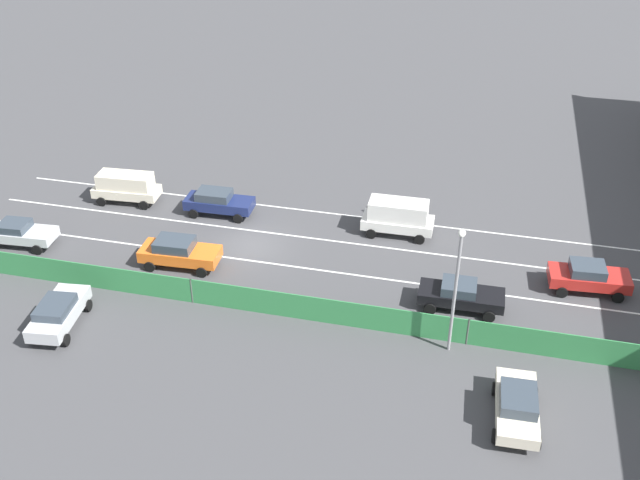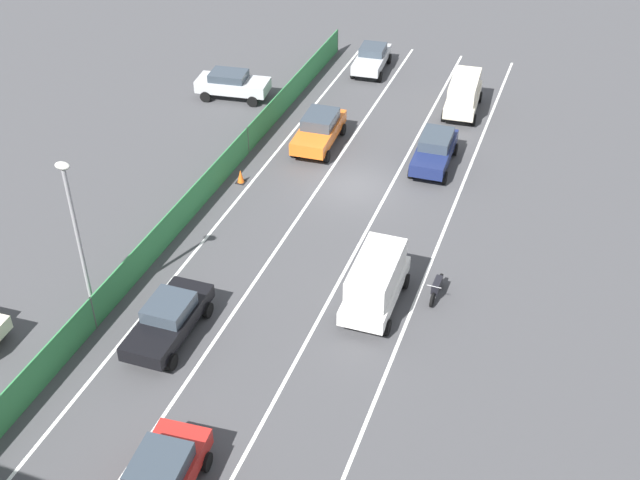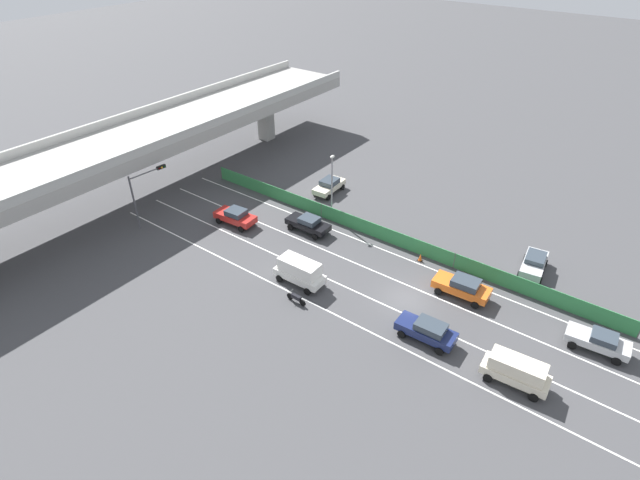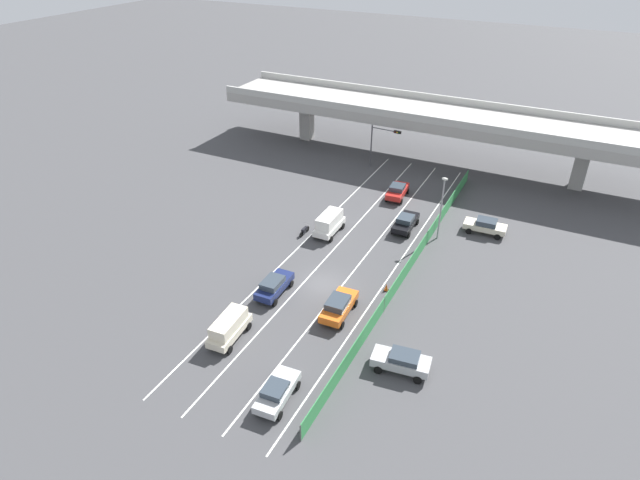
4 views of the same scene
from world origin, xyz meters
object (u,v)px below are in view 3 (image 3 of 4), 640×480
object	(u,v)px
car_sedan_red	(235,216)
street_lamp	(332,180)
traffic_cone	(420,258)
car_taxi_orange	(462,286)
car_sedan_navy	(427,330)
traffic_light	(145,187)
car_van_cream	(516,370)
car_sedan_silver	(599,341)
parked_wagon_silver	(534,263)
car_van_white	(300,271)
motorcycle	(296,298)
car_sedan_black	(308,223)
parked_sedan_cream	(329,185)

from	to	relation	value
car_sedan_red	street_lamp	world-z (taller)	street_lamp
traffic_cone	car_sedan_red	bearing A→B (deg)	106.90
car_taxi_orange	street_lamp	distance (m)	16.87
car_sedan_navy	traffic_cone	xyz separation A→B (m)	(8.76, 4.98, -0.58)
traffic_light	car_van_cream	bearing A→B (deg)	-87.54
car_sedan_silver	traffic_cone	distance (m)	15.60
parked_wagon_silver	car_van_white	bearing A→B (deg)	131.00
parked_wagon_silver	traffic_cone	world-z (taller)	parked_wagon_silver
car_taxi_orange	car_sedan_red	distance (m)	23.29
car_sedan_navy	traffic_light	size ratio (longest dim) A/B	0.78
car_van_cream	motorcycle	world-z (taller)	car_van_cream
car_van_cream	street_lamp	distance (m)	25.12
car_sedan_silver	car_sedan_black	bearing A→B (deg)	89.82
car_sedan_black	parked_wagon_silver	size ratio (longest dim) A/B	1.02
car_sedan_navy	parked_wagon_silver	distance (m)	13.78
car_van_cream	car_taxi_orange	bearing A→B (deg)	45.38
car_sedan_silver	car_van_cream	bearing A→B (deg)	150.13
car_sedan_silver	motorcycle	distance (m)	22.77
car_sedan_navy	car_van_white	distance (m)	11.84
car_sedan_silver	car_van_white	bearing A→B (deg)	107.10
car_sedan_navy	traffic_light	world-z (taller)	traffic_light
parked_wagon_silver	traffic_light	xyz separation A→B (m)	(-14.96, 33.87, 3.20)
car_taxi_orange	car_van_white	bearing A→B (deg)	119.36
car_sedan_navy	car_sedan_red	bearing A→B (deg)	81.93
car_taxi_orange	car_sedan_silver	world-z (taller)	car_taxi_orange
car_sedan_black	car_sedan_navy	bearing A→B (deg)	-112.12
traffic_cone	motorcycle	bearing A→B (deg)	154.28
traffic_light	street_lamp	bearing A→B (deg)	-49.56
car_taxi_orange	car_van_cream	size ratio (longest dim) A/B	1.04
car_sedan_silver	traffic_cone	size ratio (longest dim) A/B	5.95
motorcycle	traffic_light	world-z (taller)	traffic_light
motorcycle	traffic_cone	xyz separation A→B (m)	(11.31, -5.45, -0.11)
car_sedan_navy	traffic_cone	distance (m)	10.09
car_sedan_black	street_lamp	xyz separation A→B (m)	(3.64, -0.24, 3.34)
parked_wagon_silver	traffic_light	distance (m)	37.17
car_sedan_silver	motorcycle	bearing A→B (deg)	113.52
parked_wagon_silver	traffic_cone	bearing A→B (deg)	117.16
car_van_white	traffic_light	bearing A→B (deg)	94.37
traffic_cone	car_sedan_black	bearing A→B (deg)	100.70
car_sedan_navy	car_van_cream	bearing A→B (deg)	-91.18
car_sedan_red	motorcycle	distance (m)	13.91
car_taxi_orange	street_lamp	xyz separation A→B (m)	(3.90, 16.08, 3.27)
car_taxi_orange	car_sedan_red	xyz separation A→B (m)	(-3.09, 23.08, -0.03)
car_taxi_orange	car_van_white	size ratio (longest dim) A/B	1.06
parked_wagon_silver	street_lamp	size ratio (longest dim) A/B	0.65
car_sedan_navy	car_van_cream	distance (m)	6.63
parked_wagon_silver	parked_sedan_cream	size ratio (longest dim) A/B	1.01
car_sedan_silver	traffic_light	xyz separation A→B (m)	(-8.25, 40.54, 3.26)
car_sedan_red	parked_sedan_cream	xyz separation A→B (m)	(11.18, -3.69, -0.02)
car_van_cream	parked_wagon_silver	bearing A→B (deg)	11.98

